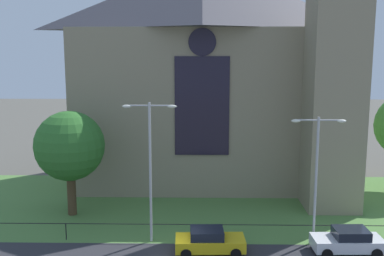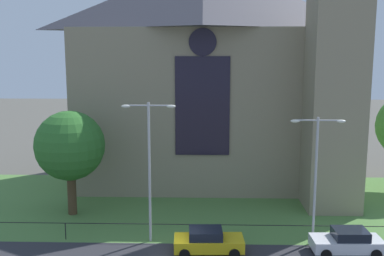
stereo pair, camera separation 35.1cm
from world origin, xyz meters
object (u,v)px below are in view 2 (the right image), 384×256
Objects in this scene: streetlamp_near at (149,155)px; parked_car_yellow at (208,241)px; streetlamp_far at (316,164)px; church_building at (211,71)px; tree_left_near at (70,146)px; parked_car_white at (347,242)px.

parked_car_yellow is (3.71, -1.67, -4.92)m from streetlamp_near.
streetlamp_far is (10.41, -0.00, -0.48)m from streetlamp_near.
streetlamp_near is 10.42m from streetlamp_far.
church_building is 3.32× the size of tree_left_near.
church_building reaches higher than parked_car_white.
church_building is 6.09× the size of parked_car_yellow.
church_building is 16.44m from streetlamp_far.
streetlamp_far is (6.37, -14.28, -5.09)m from church_building.
streetlamp_far is at bearing 11.75° from parked_car_yellow.
church_building is at bearing 114.05° from streetlamp_far.
church_building reaches higher than streetlamp_far.
streetlamp_near reaches higher than tree_left_near.
streetlamp_near is at bearing -105.81° from church_building.
church_building is 3.20× the size of streetlamp_far.
church_building is 15.54m from streetlamp_near.
tree_left_near reaches higher than parked_car_yellow.
parked_car_white is (12.13, -1.50, -4.92)m from streetlamp_near.
parked_car_white is at bearing -62.84° from church_building.
parked_car_yellow is at bearing -32.53° from tree_left_near.
church_building is 6.12× the size of parked_car_white.
parked_car_yellow is at bearing -91.20° from church_building.
tree_left_near is at bearing -20.35° from parked_car_white.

